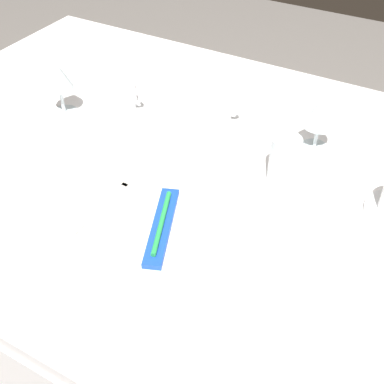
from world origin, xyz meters
name	(u,v)px	position (x,y,z in m)	size (l,w,h in m)	color
ground_plane	(211,349)	(0.00, 0.00, 0.00)	(6.00, 6.00, 0.00)	slate
dining_table	(218,200)	(0.00, 0.00, 0.66)	(1.80, 1.11, 0.74)	white
dinner_plate	(162,231)	(-0.01, -0.23, 0.75)	(0.25, 0.25, 0.02)	white
toothbrush_package	(162,225)	(-0.01, -0.23, 0.77)	(0.11, 0.21, 0.02)	blue
fork_outer	(109,200)	(-0.16, -0.20, 0.74)	(0.02, 0.21, 0.00)	beige
dinner_knife	(234,261)	(0.14, -0.22, 0.74)	(0.02, 0.24, 0.00)	beige
spoon_soup	(258,258)	(0.18, -0.19, 0.74)	(0.03, 0.21, 0.01)	beige
saucer_left	(123,106)	(-0.35, 0.12, 0.74)	(0.13, 0.13, 0.01)	white
coffee_cup_left	(122,93)	(-0.35, 0.12, 0.78)	(0.11, 0.08, 0.07)	white
saucer_right	(215,117)	(-0.11, 0.19, 0.74)	(0.13, 0.13, 0.01)	white
coffee_cup_right	(216,104)	(-0.11, 0.19, 0.79)	(0.11, 0.09, 0.07)	white
wine_glass_centre	(58,77)	(-0.47, 0.02, 0.85)	(0.07, 0.07, 0.15)	silver
wine_glass_left	(321,113)	(0.16, 0.20, 0.84)	(0.08, 0.08, 0.14)	silver
drink_tumbler	(284,163)	(0.13, 0.04, 0.79)	(0.06, 0.06, 0.11)	silver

